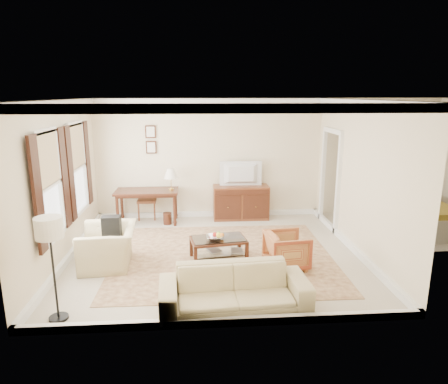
{
  "coord_description": "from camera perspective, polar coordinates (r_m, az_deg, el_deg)",
  "views": [
    {
      "loc": [
        -0.35,
        -7.16,
        3.0
      ],
      "look_at": [
        0.2,
        0.3,
        1.15
      ],
      "focal_mm": 32.0,
      "sensor_mm": 36.0,
      "label": 1
    }
  ],
  "objects": [
    {
      "name": "annex_bedroom",
      "position": [
        9.98,
        25.02,
        -2.92
      ],
      "size": [
        3.0,
        2.7,
        2.9
      ],
      "color": "beige",
      "rests_on": "ground"
    },
    {
      "name": "doorway",
      "position": [
        9.39,
        14.91,
        1.57
      ],
      "size": [
        0.1,
        1.12,
        2.25
      ],
      "primitive_type": null,
      "color": "white",
      "rests_on": "room_shell"
    },
    {
      "name": "sofa",
      "position": [
        5.77,
        1.49,
        -12.75
      ],
      "size": [
        2.14,
        0.74,
        0.82
      ],
      "primitive_type": "imported",
      "rotation": [
        0.0,
        0.0,
        0.06
      ],
      "color": "#C3B784",
      "rests_on": "room_shell"
    },
    {
      "name": "sideboard",
      "position": [
        9.79,
        2.41,
        -1.46
      ],
      "size": [
        1.34,
        0.52,
        0.82
      ],
      "primitive_type": "cube",
      "color": "brown",
      "rests_on": "room_shell"
    },
    {
      "name": "book_b",
      "position": [
        7.49,
        1.04,
        -8.36
      ],
      "size": [
        0.28,
        0.05,
        0.38
      ],
      "primitive_type": "imported",
      "rotation": [
        0.0,
        0.0,
        -0.08
      ],
      "color": "brown",
      "rests_on": "coffee_table"
    },
    {
      "name": "club_armchair",
      "position": [
        7.41,
        -16.25,
        -6.61
      ],
      "size": [
        0.78,
        1.13,
        0.95
      ],
      "primitive_type": "imported",
      "rotation": [
        0.0,
        0.0,
        -1.5
      ],
      "color": "#C3B784",
      "rests_on": "room_shell"
    },
    {
      "name": "tv",
      "position": [
        9.57,
        2.48,
        3.7
      ],
      "size": [
        0.97,
        0.56,
        0.13
      ],
      "primitive_type": "imported",
      "rotation": [
        0.0,
        0.0,
        3.14
      ],
      "color": "black",
      "rests_on": "sideboard"
    },
    {
      "name": "desk_lamp",
      "position": [
        9.42,
        -7.59,
        1.8
      ],
      "size": [
        0.32,
        0.32,
        0.5
      ],
      "primitive_type": null,
      "color": "silver",
      "rests_on": "writing_desk"
    },
    {
      "name": "window_front",
      "position": [
        7.03,
        -23.65,
        0.8
      ],
      "size": [
        0.12,
        1.56,
        1.8
      ],
      "primitive_type": null,
      "color": "#CCB284",
      "rests_on": "room_shell"
    },
    {
      "name": "floor_lamp",
      "position": [
        5.66,
        -23.64,
        -5.71
      ],
      "size": [
        0.36,
        0.36,
        1.46
      ],
      "color": "black",
      "rests_on": "room_shell"
    },
    {
      "name": "room_shell",
      "position": [
        7.19,
        -1.43,
        9.67
      ],
      "size": [
        5.51,
        5.01,
        2.91
      ],
      "color": "beige",
      "rests_on": "ground"
    },
    {
      "name": "writing_desk",
      "position": [
        9.55,
        -10.95,
        -0.38
      ],
      "size": [
        1.46,
        0.73,
        0.8
      ],
      "color": "#3D1C11",
      "rests_on": "room_shell"
    },
    {
      "name": "fruit_bowl",
      "position": [
        7.27,
        -1.37,
        -6.42
      ],
      "size": [
        0.42,
        0.42,
        0.1
      ],
      "primitive_type": "imported",
      "color": "silver",
      "rests_on": "coffee_table"
    },
    {
      "name": "rug",
      "position": [
        7.64,
        -0.12,
        -9.18
      ],
      "size": [
        4.11,
        3.53,
        0.01
      ],
      "primitive_type": "cube",
      "rotation": [
        0.0,
        0.0,
        -0.01
      ],
      "color": "brown",
      "rests_on": "room_shell"
    },
    {
      "name": "coffee_table",
      "position": [
        7.41,
        -0.8,
        -7.32
      ],
      "size": [
        1.08,
        0.73,
        0.42
      ],
      "rotation": [
        0.0,
        0.0,
        0.15
      ],
      "color": "#3D1C11",
      "rests_on": "room_shell"
    },
    {
      "name": "backpack",
      "position": [
        7.41,
        -15.77,
        -4.57
      ],
      "size": [
        0.29,
        0.36,
        0.4
      ],
      "primitive_type": "cube",
      "rotation": [
        0.0,
        0.0,
        -1.33
      ],
      "color": "black",
      "rests_on": "club_armchair"
    },
    {
      "name": "book_a",
      "position": [
        7.46,
        -2.2,
        -8.42
      ],
      "size": [
        0.27,
        0.15,
        0.38
      ],
      "primitive_type": "imported",
      "rotation": [
        0.0,
        0.0,
        0.43
      ],
      "color": "brown",
      "rests_on": "coffee_table"
    },
    {
      "name": "framed_prints",
      "position": [
        9.75,
        -10.41,
        7.41
      ],
      "size": [
        0.25,
        0.04,
        0.68
      ],
      "primitive_type": null,
      "color": "#3D1C11",
      "rests_on": "room_shell"
    },
    {
      "name": "window_rear",
      "position": [
        8.52,
        -20.19,
        3.23
      ],
      "size": [
        0.12,
        1.56,
        1.8
      ],
      "primitive_type": null,
      "color": "#CCB284",
      "rests_on": "room_shell"
    },
    {
      "name": "striped_armchair",
      "position": [
        7.15,
        8.96,
        -7.99
      ],
      "size": [
        0.72,
        0.76,
        0.71
      ],
      "primitive_type": "imported",
      "rotation": [
        0.0,
        0.0,
        1.69
      ],
      "color": "maroon",
      "rests_on": "room_shell"
    },
    {
      "name": "desk_chair",
      "position": [
        9.93,
        -10.95,
        -0.81
      ],
      "size": [
        0.5,
        0.5,
        1.05
      ],
      "primitive_type": null,
      "rotation": [
        0.0,
        0.0,
        -0.11
      ],
      "color": "brown",
      "rests_on": "room_shell"
    }
  ]
}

